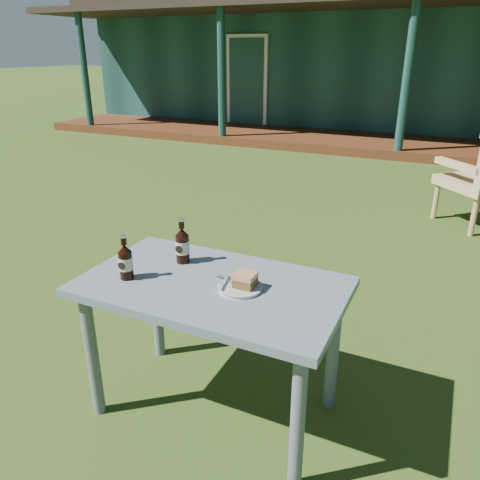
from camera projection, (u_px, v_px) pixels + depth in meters
The scene contains 9 objects.
ground at pixel (309, 279), 3.74m from camera, with size 80.00×80.00×0.00m, color #334916.
pavilion at pixel (433, 54), 10.99m from camera, with size 15.80×8.30×3.45m.
cafe_table at pixel (212, 302), 2.17m from camera, with size 1.20×0.70×0.72m.
plate at pixel (240, 287), 2.07m from camera, with size 0.20×0.20×0.01m.
cake_slice at pixel (245, 280), 2.06m from camera, with size 0.09×0.09×0.06m.
fork at pixel (226, 284), 2.09m from camera, with size 0.01×0.14×0.00m, color silver.
cola_bottle_near at pixel (182, 245), 2.31m from camera, with size 0.07×0.07×0.23m.
cola_bottle_far at pixel (126, 261), 2.14m from camera, with size 0.06×0.07×0.22m.
bottle_cap at pixel (220, 278), 2.17m from camera, with size 0.03×0.03×0.01m, color silver.
Camera 1 is at (0.92, -3.26, 1.71)m, focal length 35.00 mm.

